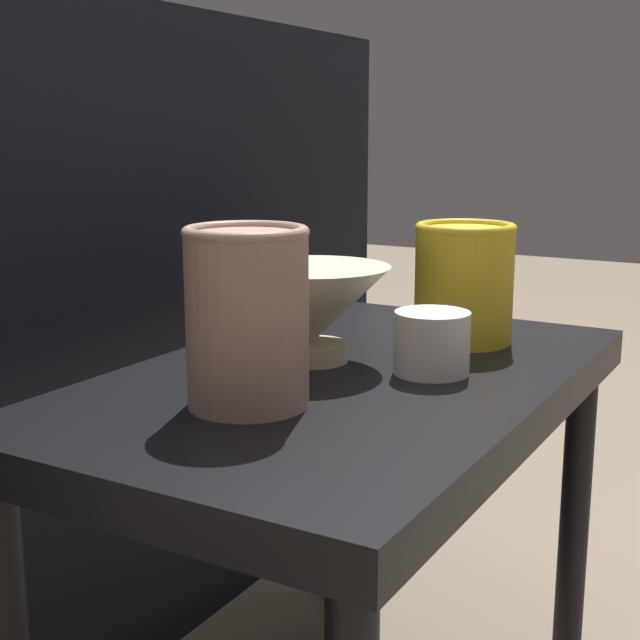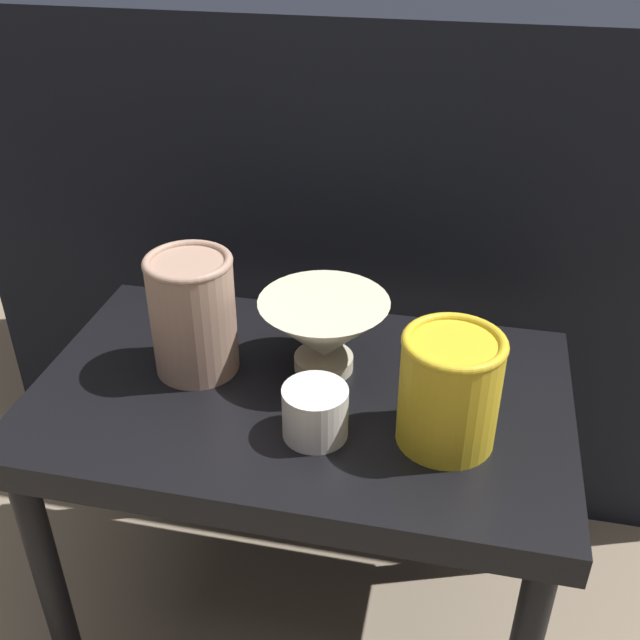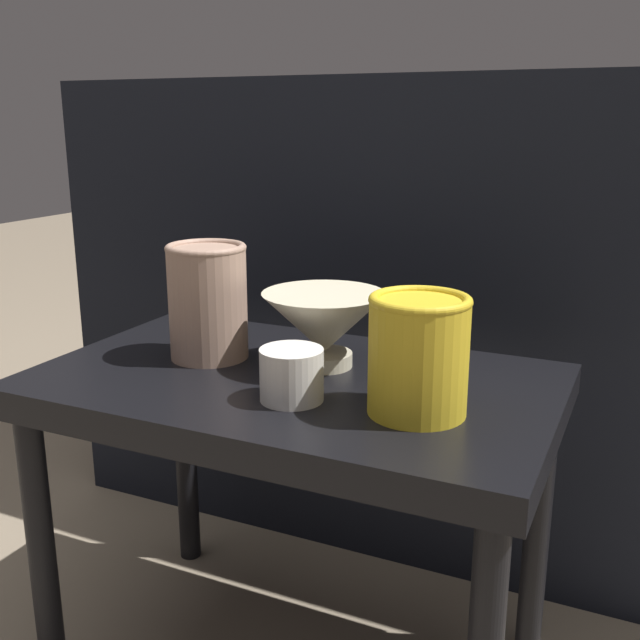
{
  "view_description": "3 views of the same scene",
  "coord_description": "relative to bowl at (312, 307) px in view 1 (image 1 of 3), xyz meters",
  "views": [
    {
      "loc": [
        -0.76,
        -0.41,
        0.67
      ],
      "look_at": [
        0.02,
        0.04,
        0.48
      ],
      "focal_mm": 50.0,
      "sensor_mm": 36.0,
      "label": 1
    },
    {
      "loc": [
        0.18,
        -0.72,
        1.0
      ],
      "look_at": [
        0.02,
        0.04,
        0.52
      ],
      "focal_mm": 42.0,
      "sensor_mm": 36.0,
      "label": 2
    },
    {
      "loc": [
        0.41,
        -0.81,
        0.76
      ],
      "look_at": [
        0.01,
        0.06,
        0.5
      ],
      "focal_mm": 42.0,
      "sensor_mm": 36.0,
      "label": 3
    }
  ],
  "objects": [
    {
      "name": "vase_textured_left",
      "position": [
        -0.16,
        -0.03,
        0.02
      ],
      "size": [
        0.11,
        0.11,
        0.16
      ],
      "color": "tan",
      "rests_on": "table"
    },
    {
      "name": "cup",
      "position": [
        0.02,
        -0.13,
        -0.03
      ],
      "size": [
        0.08,
        0.08,
        0.06
      ],
      "color": "silver",
      "rests_on": "table"
    },
    {
      "name": "vase_colorful_right",
      "position": [
        0.16,
        -0.1,
        0.01
      ],
      "size": [
        0.11,
        0.11,
        0.14
      ],
      "color": "gold",
      "rests_on": "table"
    },
    {
      "name": "bowl",
      "position": [
        0.0,
        0.0,
        0.0
      ],
      "size": [
        0.16,
        0.16,
        0.1
      ],
      "color": "beige",
      "rests_on": "table"
    },
    {
      "name": "table",
      "position": [
        -0.02,
        -0.05,
        -0.11
      ],
      "size": [
        0.66,
        0.4,
        0.44
      ],
      "color": "black",
      "rests_on": "ground_plane"
    }
  ]
}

